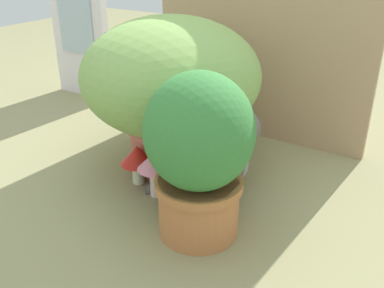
{
  "coord_description": "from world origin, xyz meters",
  "views": [
    {
      "loc": [
        0.73,
        -1.0,
        0.77
      ],
      "look_at": [
        0.08,
        0.03,
        0.18
      ],
      "focal_mm": 40.46,
      "sensor_mm": 36.0,
      "label": 1
    }
  ],
  "objects_px": {
    "cat": "(214,159)",
    "mushroom_ornament_red": "(137,157)",
    "leafy_planter": "(199,152)",
    "mushroom_ornament_pink": "(156,164)",
    "grass_planter": "(171,83)"
  },
  "relations": [
    {
      "from": "mushroom_ornament_pink",
      "to": "cat",
      "type": "bearing_deg",
      "value": 37.46
    },
    {
      "from": "cat",
      "to": "mushroom_ornament_red",
      "type": "xyz_separation_m",
      "value": [
        -0.25,
        -0.08,
        -0.02
      ]
    },
    {
      "from": "grass_planter",
      "to": "mushroom_ornament_red",
      "type": "bearing_deg",
      "value": -98.66
    },
    {
      "from": "leafy_planter",
      "to": "cat",
      "type": "relative_size",
      "value": 1.35
    },
    {
      "from": "cat",
      "to": "mushroom_ornament_red",
      "type": "relative_size",
      "value": 2.53
    },
    {
      "from": "cat",
      "to": "mushroom_ornament_red",
      "type": "distance_m",
      "value": 0.26
    },
    {
      "from": "grass_planter",
      "to": "mushroom_ornament_red",
      "type": "xyz_separation_m",
      "value": [
        -0.03,
        -0.17,
        -0.22
      ]
    },
    {
      "from": "cat",
      "to": "mushroom_ornament_pink",
      "type": "bearing_deg",
      "value": -142.54
    },
    {
      "from": "leafy_planter",
      "to": "mushroom_ornament_red",
      "type": "height_order",
      "value": "leafy_planter"
    },
    {
      "from": "mushroom_ornament_pink",
      "to": "mushroom_ornament_red",
      "type": "bearing_deg",
      "value": 162.9
    },
    {
      "from": "leafy_planter",
      "to": "mushroom_ornament_pink",
      "type": "distance_m",
      "value": 0.27
    },
    {
      "from": "leafy_planter",
      "to": "mushroom_ornament_pink",
      "type": "height_order",
      "value": "leafy_planter"
    },
    {
      "from": "mushroom_ornament_red",
      "to": "cat",
      "type": "bearing_deg",
      "value": 18.34
    },
    {
      "from": "grass_planter",
      "to": "mushroom_ornament_pink",
      "type": "bearing_deg",
      "value": -69.67
    },
    {
      "from": "mushroom_ornament_red",
      "to": "mushroom_ornament_pink",
      "type": "xyz_separation_m",
      "value": [
        0.1,
        -0.03,
        0.02
      ]
    }
  ]
}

